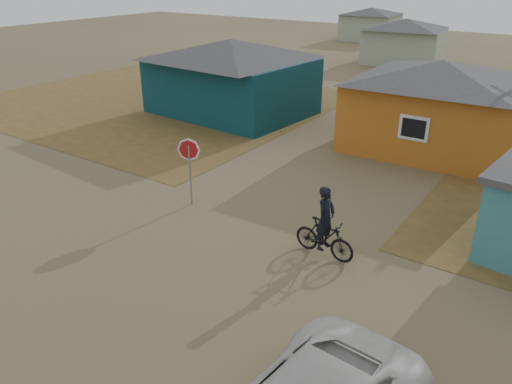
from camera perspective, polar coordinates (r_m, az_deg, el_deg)
ground at (r=13.87m, az=-8.39°, el=-8.80°), size 120.00×120.00×0.00m
grass_nw at (r=31.64m, az=-11.43°, el=10.21°), size 20.00×18.00×0.00m
house_teal at (r=27.98m, az=-2.85°, el=13.13°), size 8.93×7.08×4.00m
house_yellow at (r=23.67m, az=20.02°, el=9.47°), size 7.72×6.76×3.90m
house_pale_west at (r=44.97m, az=16.58°, el=16.26°), size 7.04×6.15×3.60m
house_pale_north at (r=58.93m, az=12.94°, el=18.27°), size 6.28×5.81×3.40m
stop_sign at (r=16.76m, az=-7.65°, el=4.06°), size 0.78×0.06×2.39m
cyclist at (r=14.10m, az=7.85°, el=-4.50°), size 1.91×0.71×2.12m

